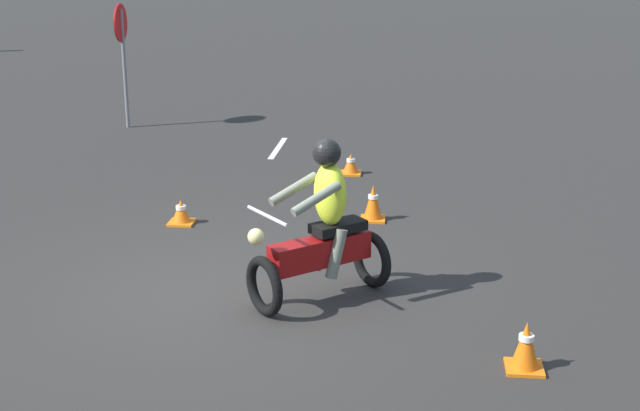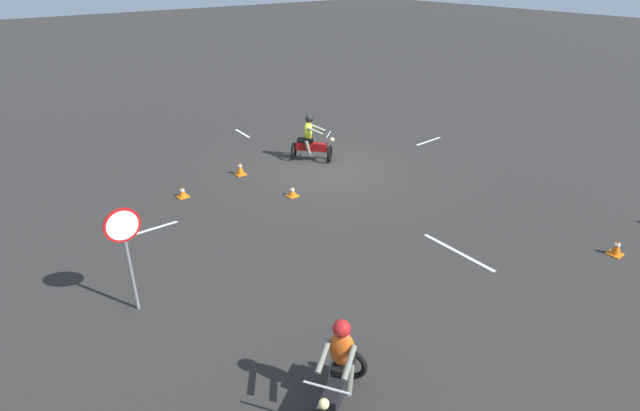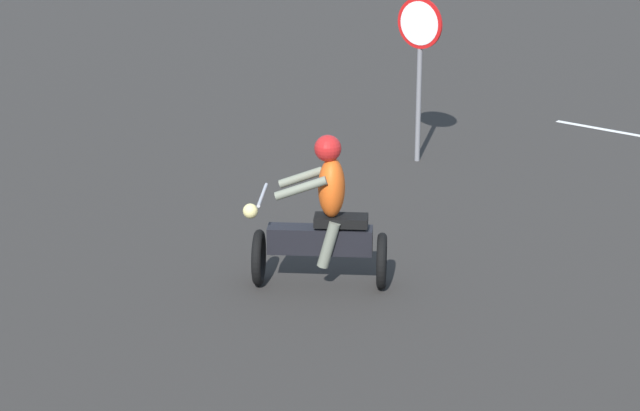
{
  "view_description": "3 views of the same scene",
  "coord_description": "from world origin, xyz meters",
  "px_view_note": "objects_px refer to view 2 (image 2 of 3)",
  "views": [
    {
      "loc": [
        -8.35,
        -1.99,
        3.57
      ],
      "look_at": [
        -0.08,
        -1.11,
        1.0
      ],
      "focal_mm": 50.0,
      "sensor_mm": 36.0,
      "label": 1
    },
    {
      "loc": [
        9.85,
        12.16,
        6.43
      ],
      "look_at": [
        3.01,
        3.36,
        0.9
      ],
      "focal_mm": 28.0,
      "sensor_mm": 36.0,
      "label": 2
    },
    {
      "loc": [
        -1.26,
        17.57,
        5.14
      ],
      "look_at": [
        6.11,
        7.83,
        0.9
      ],
      "focal_mm": 70.0,
      "sensor_mm": 36.0,
      "label": 3
    }
  ],
  "objects_px": {
    "stop_sign": "(125,240)",
    "traffic_cone_mid_left": "(240,168)",
    "traffic_cone_near_left": "(292,192)",
    "traffic_cone_near_right": "(309,134)",
    "traffic_cone_far_center": "(182,192)",
    "motorcycle_rider_background": "(340,371)",
    "motorcycle_rider_foreground": "(311,141)",
    "traffic_cone_mid_center": "(617,247)"
  },
  "relations": [
    {
      "from": "motorcycle_rider_background",
      "to": "traffic_cone_mid_center",
      "type": "bearing_deg",
      "value": -127.15
    },
    {
      "from": "motorcycle_rider_foreground",
      "to": "stop_sign",
      "type": "relative_size",
      "value": 0.72
    },
    {
      "from": "stop_sign",
      "to": "traffic_cone_mid_center",
      "type": "relative_size",
      "value": 5.55
    },
    {
      "from": "traffic_cone_near_right",
      "to": "traffic_cone_mid_center",
      "type": "relative_size",
      "value": 1.06
    },
    {
      "from": "motorcycle_rider_foreground",
      "to": "traffic_cone_near_right",
      "type": "relative_size",
      "value": 3.77
    },
    {
      "from": "traffic_cone_near_left",
      "to": "traffic_cone_far_center",
      "type": "xyz_separation_m",
      "value": [
        2.63,
        -1.97,
        0.0
      ]
    },
    {
      "from": "motorcycle_rider_background",
      "to": "traffic_cone_mid_center",
      "type": "xyz_separation_m",
      "value": [
        -8.18,
        0.61,
        -0.53
      ]
    },
    {
      "from": "stop_sign",
      "to": "traffic_cone_mid_left",
      "type": "xyz_separation_m",
      "value": [
        -5.18,
        -4.92,
        -1.41
      ]
    },
    {
      "from": "traffic_cone_near_left",
      "to": "traffic_cone_mid_center",
      "type": "xyz_separation_m",
      "value": [
        -4.26,
        7.52,
        0.05
      ]
    },
    {
      "from": "motorcycle_rider_background",
      "to": "traffic_cone_near_left",
      "type": "height_order",
      "value": "motorcycle_rider_background"
    },
    {
      "from": "stop_sign",
      "to": "traffic_cone_mid_left",
      "type": "relative_size",
      "value": 4.9
    },
    {
      "from": "stop_sign",
      "to": "traffic_cone_near_left",
      "type": "height_order",
      "value": "stop_sign"
    },
    {
      "from": "motorcycle_rider_foreground",
      "to": "traffic_cone_near_right",
      "type": "height_order",
      "value": "motorcycle_rider_foreground"
    },
    {
      "from": "traffic_cone_far_center",
      "to": "traffic_cone_near_left",
      "type": "bearing_deg",
      "value": 143.26
    },
    {
      "from": "traffic_cone_mid_center",
      "to": "traffic_cone_near_left",
      "type": "bearing_deg",
      "value": -60.43
    },
    {
      "from": "traffic_cone_near_left",
      "to": "traffic_cone_near_right",
      "type": "height_order",
      "value": "traffic_cone_near_right"
    },
    {
      "from": "motorcycle_rider_foreground",
      "to": "motorcycle_rider_background",
      "type": "height_order",
      "value": "same"
    },
    {
      "from": "traffic_cone_near_left",
      "to": "traffic_cone_far_center",
      "type": "bearing_deg",
      "value": -36.74
    },
    {
      "from": "traffic_cone_near_left",
      "to": "traffic_cone_mid_center",
      "type": "height_order",
      "value": "traffic_cone_mid_center"
    },
    {
      "from": "motorcycle_rider_foreground",
      "to": "traffic_cone_mid_center",
      "type": "height_order",
      "value": "motorcycle_rider_foreground"
    },
    {
      "from": "traffic_cone_mid_center",
      "to": "traffic_cone_far_center",
      "type": "relative_size",
      "value": 1.29
    },
    {
      "from": "motorcycle_rider_background",
      "to": "stop_sign",
      "type": "height_order",
      "value": "stop_sign"
    },
    {
      "from": "stop_sign",
      "to": "traffic_cone_mid_center",
      "type": "height_order",
      "value": "stop_sign"
    },
    {
      "from": "motorcycle_rider_foreground",
      "to": "traffic_cone_mid_left",
      "type": "height_order",
      "value": "motorcycle_rider_foreground"
    },
    {
      "from": "motorcycle_rider_background",
      "to": "traffic_cone_near_right",
      "type": "bearing_deg",
      "value": -67.48
    },
    {
      "from": "traffic_cone_near_left",
      "to": "traffic_cone_mid_left",
      "type": "xyz_separation_m",
      "value": [
        0.4,
        -2.42,
        0.08
      ]
    },
    {
      "from": "traffic_cone_near_left",
      "to": "traffic_cone_mid_left",
      "type": "height_order",
      "value": "traffic_cone_mid_left"
    },
    {
      "from": "motorcycle_rider_background",
      "to": "traffic_cone_near_left",
      "type": "xyz_separation_m",
      "value": [
        -3.91,
        -6.9,
        -0.58
      ]
    },
    {
      "from": "traffic_cone_mid_center",
      "to": "traffic_cone_mid_left",
      "type": "xyz_separation_m",
      "value": [
        4.67,
        -9.93,
        0.03
      ]
    },
    {
      "from": "traffic_cone_near_right",
      "to": "traffic_cone_mid_left",
      "type": "xyz_separation_m",
      "value": [
        3.95,
        1.49,
        0.01
      ]
    },
    {
      "from": "stop_sign",
      "to": "traffic_cone_mid_left",
      "type": "bearing_deg",
      "value": -136.51
    },
    {
      "from": "motorcycle_rider_background",
      "to": "traffic_cone_mid_left",
      "type": "bearing_deg",
      "value": -53.5
    },
    {
      "from": "motorcycle_rider_background",
      "to": "motorcycle_rider_foreground",
      "type": "bearing_deg",
      "value": -67.33
    },
    {
      "from": "motorcycle_rider_background",
      "to": "stop_sign",
      "type": "distance_m",
      "value": 4.79
    },
    {
      "from": "traffic_cone_near_right",
      "to": "traffic_cone_far_center",
      "type": "xyz_separation_m",
      "value": [
        6.18,
        1.94,
        -0.06
      ]
    },
    {
      "from": "motorcycle_rider_background",
      "to": "traffic_cone_mid_center",
      "type": "distance_m",
      "value": 8.22
    },
    {
      "from": "traffic_cone_near_right",
      "to": "traffic_cone_near_left",
      "type": "bearing_deg",
      "value": 47.74
    },
    {
      "from": "traffic_cone_far_center",
      "to": "traffic_cone_mid_left",
      "type": "bearing_deg",
      "value": -168.59
    },
    {
      "from": "traffic_cone_near_left",
      "to": "stop_sign",
      "type": "bearing_deg",
      "value": 24.11
    },
    {
      "from": "stop_sign",
      "to": "traffic_cone_mid_center",
      "type": "distance_m",
      "value": 11.15
    },
    {
      "from": "motorcycle_rider_background",
      "to": "traffic_cone_near_left",
      "type": "relative_size",
      "value": 5.19
    },
    {
      "from": "motorcycle_rider_background",
      "to": "traffic_cone_far_center",
      "type": "relative_size",
      "value": 5.16
    }
  ]
}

